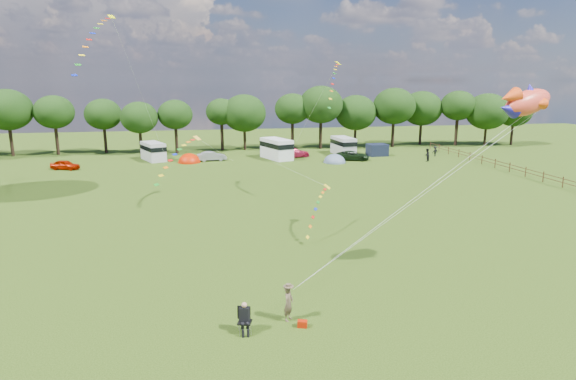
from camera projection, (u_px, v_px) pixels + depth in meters
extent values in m
plane|color=black|center=(316.00, 298.00, 25.05)|extent=(180.00, 180.00, 0.00)
cylinder|color=black|center=(11.00, 142.00, 71.71)|extent=(0.49, 0.49, 4.21)
ellipsoid|color=black|center=(7.00, 110.00, 70.65)|extent=(7.11, 7.11, 6.05)
cylinder|color=black|center=(57.00, 141.00, 73.14)|extent=(0.49, 0.49, 4.25)
ellipsoid|color=black|center=(54.00, 112.00, 72.18)|extent=(5.86, 5.86, 4.98)
cylinder|color=black|center=(105.00, 140.00, 75.00)|extent=(0.47, 0.47, 3.90)
ellipsoid|color=black|center=(103.00, 114.00, 74.10)|extent=(5.58, 5.58, 4.74)
cylinder|color=black|center=(141.00, 143.00, 73.13)|extent=(0.44, 0.44, 3.56)
ellipsoid|color=black|center=(139.00, 117.00, 72.27)|extent=(5.56, 5.56, 4.73)
cylinder|color=black|center=(176.00, 140.00, 74.96)|extent=(0.47, 0.47, 3.95)
ellipsoid|color=black|center=(175.00, 115.00, 74.07)|extent=(5.33, 5.33, 4.53)
cylinder|color=black|center=(222.00, 137.00, 77.92)|extent=(0.50, 0.50, 4.33)
ellipsoid|color=black|center=(221.00, 112.00, 77.02)|extent=(4.95, 4.95, 4.21)
cylinder|color=black|center=(245.00, 140.00, 78.24)|extent=(0.43, 0.43, 3.31)
ellipsoid|color=black|center=(244.00, 113.00, 77.28)|extent=(7.03, 7.03, 5.98)
cylinder|color=black|center=(292.00, 135.00, 79.76)|extent=(0.50, 0.50, 4.36)
ellipsoid|color=black|center=(292.00, 109.00, 78.79)|extent=(5.84, 5.84, 4.97)
cylinder|color=black|center=(321.00, 135.00, 79.72)|extent=(0.51, 0.51, 4.55)
ellipsoid|color=black|center=(321.00, 105.00, 78.62)|extent=(7.15, 7.15, 6.08)
cylinder|color=black|center=(355.00, 138.00, 81.66)|extent=(0.42, 0.42, 3.21)
ellipsoid|color=black|center=(356.00, 113.00, 80.73)|extent=(6.90, 6.90, 5.86)
cylinder|color=black|center=(393.00, 134.00, 82.08)|extent=(0.48, 0.48, 4.17)
ellipsoid|color=black|center=(394.00, 106.00, 81.02)|extent=(7.16, 7.16, 6.09)
cylinder|color=black|center=(420.00, 134.00, 85.05)|extent=(0.45, 0.45, 3.66)
ellipsoid|color=black|center=(422.00, 108.00, 84.06)|extent=(7.05, 7.05, 5.99)
cylinder|color=black|center=(456.00, 132.00, 83.50)|extent=(0.52, 0.52, 4.65)
ellipsoid|color=black|center=(458.00, 106.00, 82.49)|extent=(5.96, 5.96, 5.06)
cylinder|color=black|center=(485.00, 137.00, 83.24)|extent=(0.42, 0.42, 3.19)
ellipsoid|color=black|center=(487.00, 111.00, 82.28)|extent=(7.23, 7.23, 6.14)
cylinder|color=black|center=(512.00, 135.00, 84.55)|extent=(0.44, 0.44, 3.52)
ellipsoid|color=black|center=(514.00, 111.00, 83.64)|extent=(6.22, 6.22, 5.28)
cylinder|color=#472D19|center=(563.00, 182.00, 50.76)|extent=(0.12, 0.12, 1.20)
cylinder|color=#472D19|center=(574.00, 182.00, 49.24)|extent=(0.08, 3.00, 0.08)
cylinder|color=#472D19|center=(574.00, 186.00, 49.33)|extent=(0.08, 3.00, 0.08)
cylinder|color=#472D19|center=(543.00, 177.00, 53.64)|extent=(0.12, 0.12, 1.20)
cylinder|color=#472D19|center=(553.00, 176.00, 52.12)|extent=(0.08, 3.00, 0.08)
cylinder|color=#472D19|center=(553.00, 180.00, 52.21)|extent=(0.08, 3.00, 0.08)
cylinder|color=#472D19|center=(526.00, 172.00, 56.51)|extent=(0.12, 0.12, 1.20)
cylinder|color=#472D19|center=(535.00, 171.00, 55.00)|extent=(0.08, 3.00, 0.08)
cylinder|color=#472D19|center=(534.00, 175.00, 55.08)|extent=(0.08, 3.00, 0.08)
cylinder|color=#472D19|center=(510.00, 167.00, 59.39)|extent=(0.12, 0.12, 1.20)
cylinder|color=#472D19|center=(518.00, 167.00, 57.87)|extent=(0.08, 3.00, 0.08)
cylinder|color=#472D19|center=(517.00, 170.00, 57.96)|extent=(0.08, 3.00, 0.08)
cylinder|color=#472D19|center=(495.00, 163.00, 62.26)|extent=(0.12, 0.12, 1.20)
cylinder|color=#472D19|center=(503.00, 163.00, 60.75)|extent=(0.08, 3.00, 0.08)
cylinder|color=#472D19|center=(502.00, 166.00, 60.83)|extent=(0.08, 3.00, 0.08)
cylinder|color=#472D19|center=(482.00, 160.00, 65.14)|extent=(0.12, 0.12, 1.20)
cylinder|color=#472D19|center=(489.00, 159.00, 63.62)|extent=(0.08, 3.00, 0.08)
cylinder|color=#472D19|center=(488.00, 162.00, 63.71)|extent=(0.08, 3.00, 0.08)
cylinder|color=#472D19|center=(470.00, 156.00, 68.01)|extent=(0.12, 0.12, 1.20)
cylinder|color=#472D19|center=(476.00, 155.00, 66.50)|extent=(0.08, 3.00, 0.08)
cylinder|color=#472D19|center=(476.00, 158.00, 66.58)|extent=(0.08, 3.00, 0.08)
cylinder|color=#472D19|center=(459.00, 153.00, 70.89)|extent=(0.12, 0.12, 1.20)
cylinder|color=#472D19|center=(464.00, 152.00, 69.37)|extent=(0.08, 3.00, 0.08)
cylinder|color=#472D19|center=(464.00, 155.00, 69.46)|extent=(0.08, 3.00, 0.08)
cylinder|color=#472D19|center=(449.00, 150.00, 73.76)|extent=(0.12, 0.12, 1.20)
cylinder|color=#472D19|center=(454.00, 149.00, 72.25)|extent=(0.08, 3.00, 0.08)
cylinder|color=#472D19|center=(454.00, 152.00, 72.34)|extent=(0.08, 3.00, 0.08)
cylinder|color=#472D19|center=(439.00, 148.00, 76.64)|extent=(0.12, 0.12, 1.20)
cylinder|color=#472D19|center=(444.00, 147.00, 75.12)|extent=(0.08, 3.00, 0.08)
cylinder|color=#472D19|center=(444.00, 149.00, 75.21)|extent=(0.08, 3.00, 0.08)
cylinder|color=#472D19|center=(430.00, 145.00, 79.51)|extent=(0.12, 0.12, 1.20)
cylinder|color=#472D19|center=(435.00, 144.00, 78.00)|extent=(0.08, 3.00, 0.08)
cylinder|color=#472D19|center=(435.00, 147.00, 78.09)|extent=(0.08, 3.00, 0.08)
imported|color=#A31600|center=(65.00, 165.00, 61.05)|extent=(3.95, 2.61, 1.22)
imported|color=gray|center=(212.00, 156.00, 67.77)|extent=(3.92, 1.93, 1.33)
imported|color=#B91E3E|center=(294.00, 153.00, 70.79)|extent=(5.00, 3.22, 1.39)
imported|color=black|center=(353.00, 156.00, 68.29)|extent=(5.26, 3.69, 1.31)
cube|color=#B6B6B8|center=(153.00, 151.00, 68.07)|extent=(3.94, 5.54, 2.55)
cube|color=black|center=(153.00, 148.00, 67.96)|extent=(4.02, 5.65, 0.60)
cylinder|color=black|center=(157.00, 159.00, 66.96)|extent=(0.76, 0.52, 0.72)
cylinder|color=black|center=(150.00, 156.00, 69.59)|extent=(0.76, 0.52, 0.72)
cube|color=white|center=(277.00, 149.00, 69.34)|extent=(4.22, 6.27, 2.89)
cube|color=black|center=(276.00, 145.00, 69.21)|extent=(4.31, 6.40, 0.69)
cylinder|color=black|center=(283.00, 158.00, 68.03)|extent=(0.87, 0.55, 0.81)
cylinder|color=black|center=(271.00, 154.00, 71.11)|extent=(0.87, 0.55, 0.81)
cube|color=#B9B8BB|center=(343.00, 146.00, 73.45)|extent=(2.69, 5.47, 2.65)
cube|color=black|center=(343.00, 142.00, 73.33)|extent=(2.74, 5.58, 0.63)
cylinder|color=black|center=(347.00, 154.00, 72.09)|extent=(0.77, 0.34, 0.75)
cylinder|color=black|center=(339.00, 151.00, 75.23)|extent=(0.77, 0.34, 0.75)
ellipsoid|color=#C01D00|center=(189.00, 162.00, 66.59)|extent=(2.99, 3.44, 2.46)
cylinder|color=#C01D00|center=(189.00, 162.00, 66.58)|extent=(3.14, 3.14, 0.08)
ellipsoid|color=slate|center=(335.00, 162.00, 66.46)|extent=(2.96, 3.41, 2.31)
cylinder|color=slate|center=(335.00, 162.00, 66.45)|extent=(3.11, 3.11, 0.08)
cube|color=black|center=(377.00, 150.00, 72.31)|extent=(2.93, 2.42, 1.77)
imported|color=brown|center=(289.00, 304.00, 22.59)|extent=(0.70, 0.74, 1.69)
cylinder|color=#99999E|center=(240.00, 331.00, 21.28)|extent=(0.02, 0.02, 0.53)
cylinder|color=#99999E|center=(251.00, 330.00, 21.37)|extent=(0.02, 0.02, 0.53)
cylinder|color=#99999E|center=(239.00, 325.00, 21.76)|extent=(0.02, 0.02, 0.53)
cylinder|color=#99999E|center=(250.00, 324.00, 21.85)|extent=(0.02, 0.02, 0.53)
cube|color=black|center=(245.00, 322.00, 21.51)|extent=(0.74, 0.72, 0.06)
cube|color=black|center=(244.00, 312.00, 21.69)|extent=(0.58, 0.23, 0.63)
cube|color=black|center=(244.00, 314.00, 21.47)|extent=(0.50, 0.39, 0.66)
sphere|color=tan|center=(244.00, 305.00, 21.34)|extent=(0.25, 0.25, 0.25)
cube|color=#A51802|center=(302.00, 324.00, 22.10)|extent=(0.51, 0.41, 0.31)
ellipsoid|color=#F8452F|center=(528.00, 102.00, 25.68)|extent=(3.59, 2.11, 1.95)
ellipsoid|color=#FFFE07|center=(527.00, 105.00, 25.72)|extent=(2.25, 1.30, 1.07)
cone|color=#FF4D14|center=(509.00, 97.00, 24.99)|extent=(1.38, 1.14, 1.03)
cone|color=#2318B7|center=(508.00, 109.00, 25.13)|extent=(1.38, 1.14, 1.03)
cone|color=#2318B7|center=(530.00, 90.00, 25.59)|extent=(0.92, 1.03, 0.87)
sphere|color=white|center=(537.00, 98.00, 26.45)|extent=(0.32, 0.32, 0.32)
sphere|color=black|center=(537.00, 98.00, 26.53)|extent=(0.16, 0.16, 0.16)
cube|color=#F3FF00|center=(111.00, 17.00, 45.73)|extent=(0.76, 0.74, 0.36)
cube|color=red|center=(108.00, 18.00, 45.26)|extent=(0.55, 0.49, 0.10)
cube|color=orange|center=(104.00, 21.00, 44.79)|extent=(0.55, 0.49, 0.11)
cube|color=yellow|center=(100.00, 24.00, 44.35)|extent=(0.54, 0.49, 0.12)
cube|color=#198C1E|center=(96.00, 28.00, 43.92)|extent=(0.54, 0.48, 0.13)
cube|color=#0C1EB2|center=(93.00, 33.00, 43.51)|extent=(0.54, 0.48, 0.14)
cube|color=red|center=(89.00, 40.00, 43.12)|extent=(0.54, 0.48, 0.15)
cube|color=orange|center=(85.00, 47.00, 42.74)|extent=(0.53, 0.47, 0.15)
cube|color=yellow|center=(82.00, 55.00, 42.38)|extent=(0.53, 0.47, 0.16)
cube|color=#198C1E|center=(78.00, 65.00, 42.05)|extent=(0.53, 0.46, 0.17)
cube|color=#0C1EB2|center=(74.00, 75.00, 41.72)|extent=(0.52, 0.46, 0.18)
cube|color=yellow|center=(197.00, 138.00, 45.62)|extent=(0.81, 0.84, 0.40)
cube|color=red|center=(193.00, 140.00, 45.14)|extent=(0.52, 0.62, 0.11)
cube|color=orange|center=(188.00, 142.00, 44.67)|extent=(0.52, 0.62, 0.12)
cube|color=yellow|center=(184.00, 145.00, 44.21)|extent=(0.51, 0.62, 0.13)
cube|color=#198C1E|center=(179.00, 149.00, 43.78)|extent=(0.51, 0.61, 0.14)
cube|color=#0C1EB2|center=(175.00, 154.00, 43.36)|extent=(0.51, 0.61, 0.15)
cube|color=red|center=(170.00, 160.00, 42.96)|extent=(0.50, 0.61, 0.16)
cube|color=orange|center=(166.00, 167.00, 42.58)|extent=(0.50, 0.61, 0.17)
cube|color=yellow|center=(161.00, 176.00, 42.22)|extent=(0.49, 0.60, 0.18)
cube|color=#198C1E|center=(156.00, 185.00, 41.87)|extent=(0.48, 0.60, 0.19)
cube|color=yellow|center=(327.00, 187.00, 37.18)|extent=(0.67, 0.71, 0.35)
cube|color=red|center=(325.00, 189.00, 36.63)|extent=(0.40, 0.55, 0.10)
cube|color=orange|center=(323.00, 192.00, 36.08)|extent=(0.40, 0.55, 0.11)
cube|color=yellow|center=(320.00, 197.00, 35.55)|extent=(0.40, 0.55, 0.12)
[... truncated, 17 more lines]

